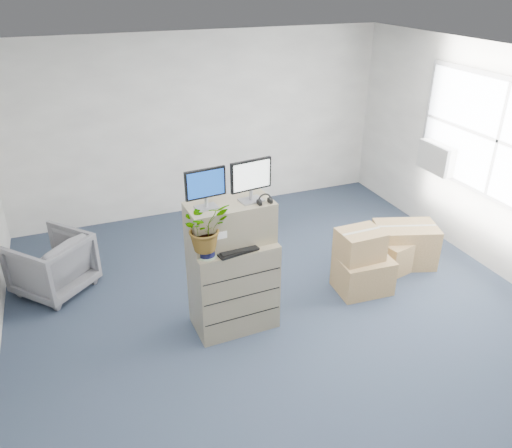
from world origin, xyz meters
The scene contains 18 objects.
ground centered at (0.00, 0.00, 0.00)m, with size 7.00×7.00×0.00m, color #232B40.
wall_back centered at (0.00, 3.51, 1.40)m, with size 6.00×0.02×2.80m, color #B9B6B0.
window centered at (2.96, 0.50, 1.70)m, with size 0.07×2.72×1.52m.
ac_unit centered at (2.87, 1.40, 1.20)m, with size 0.24×0.60×0.40m, color silver.
filing_cabinet_lower centered at (-0.55, 0.40, 0.52)m, with size 0.88×0.54×1.03m, color gray.
filing_cabinet_upper centered at (-0.56, 0.45, 1.25)m, with size 0.88×0.44×0.44m, color gray.
monitor_left centered at (-0.80, 0.43, 1.70)m, with size 0.42×0.18×0.41m.
monitor_right centered at (-0.33, 0.42, 1.72)m, with size 0.45×0.20×0.44m.
headphones centered at (-0.23, 0.31, 1.51)m, with size 0.15×0.15×0.02m, color black.
keyboard centered at (-0.56, 0.23, 1.04)m, with size 0.43×0.18×0.02m, color black.
mouse centered at (-0.25, 0.34, 1.05)m, with size 0.09×0.06×0.03m, color silver.
water_bottle centered at (-0.51, 0.43, 1.15)m, with size 0.07×0.07×0.24m, color #95989D.
phone_dock centered at (-0.60, 0.42, 1.07)m, with size 0.06×0.05×0.13m.
external_drive centered at (-0.20, 0.52, 1.06)m, with size 0.20×0.15×0.06m, color black.
tissue_box centered at (-0.22, 0.55, 1.14)m, with size 0.25×0.13×0.09m, color #3C85CF.
potted_plant centered at (-0.87, 0.25, 1.30)m, with size 0.55×0.59×0.48m.
office_chair centered at (-2.40, 1.83, 0.41)m, with size 0.79×0.74×0.81m, color slate.
cardboard_boxes centered at (1.63, 0.66, 0.30)m, with size 1.65×0.98×0.81m.
Camera 1 is at (-1.98, -3.89, 3.58)m, focal length 35.00 mm.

